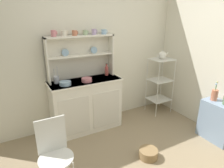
{
  "coord_description": "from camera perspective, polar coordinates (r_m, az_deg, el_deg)",
  "views": [
    {
      "loc": [
        -1.22,
        -1.4,
        1.84
      ],
      "look_at": [
        0.15,
        1.12,
        0.82
      ],
      "focal_mm": 31.26,
      "sensor_mm": 36.0,
      "label": 1
    }
  ],
  "objects": [
    {
      "name": "cup_sky_5",
      "position": [
        3.23,
        -2.36,
        15.02
      ],
      "size": [
        0.1,
        0.08,
        0.08
      ],
      "color": "#8EB2D1",
      "rests_on": "hutch_shelf_unit"
    },
    {
      "name": "cup_rose_0",
      "position": [
        2.97,
        -16.7,
        14.01
      ],
      "size": [
        0.09,
        0.07,
        0.09
      ],
      "color": "#D17A84",
      "rests_on": "hutch_shelf_unit"
    },
    {
      "name": "hutch_shelf_unit",
      "position": [
        3.16,
        -9.3,
        8.8
      ],
      "size": [
        1.08,
        0.18,
        0.68
      ],
      "color": "silver",
      "rests_on": "hutch_cabinet"
    },
    {
      "name": "jam_bottle",
      "position": [
        3.32,
        -1.59,
        3.95
      ],
      "size": [
        0.06,
        0.06,
        0.21
      ],
      "color": "#B74C47",
      "rests_on": "hutch_cabinet"
    },
    {
      "name": "floor_basket",
      "position": [
        2.86,
        10.59,
        -19.37
      ],
      "size": [
        0.26,
        0.26,
        0.12
      ],
      "primitive_type": "cylinder",
      "color": "#93754C",
      "rests_on": "ground"
    },
    {
      "name": "flower_vase",
      "position": [
        3.33,
        27.8,
        -2.74
      ],
      "size": [
        0.09,
        0.09,
        0.3
      ],
      "color": "#C67556",
      "rests_on": "side_shelf_blue"
    },
    {
      "name": "bowl_mixing_large",
      "position": [
        2.94,
        -13.52,
        0.19
      ],
      "size": [
        0.17,
        0.17,
        0.06
      ],
      "primitive_type": "cylinder",
      "color": "#8EB2D1",
      "rests_on": "hutch_cabinet"
    },
    {
      "name": "cup_terracotta_2",
      "position": [
        3.05,
        -10.87,
        14.46
      ],
      "size": [
        0.09,
        0.07,
        0.08
      ],
      "color": "#C67556",
      "rests_on": "hutch_shelf_unit"
    },
    {
      "name": "cup_lilac_4",
      "position": [
        3.16,
        -5.25,
        14.97
      ],
      "size": [
        0.09,
        0.07,
        0.09
      ],
      "color": "#B79ECC",
      "rests_on": "hutch_shelf_unit"
    },
    {
      "name": "wire_chair",
      "position": [
        2.22,
        -16.56,
        -18.0
      ],
      "size": [
        0.36,
        0.36,
        0.85
      ],
      "rotation": [
        0.0,
        0.0,
        -0.4
      ],
      "color": "white",
      "rests_on": "ground"
    },
    {
      "name": "side_shelf_blue",
      "position": [
        3.43,
        28.39,
        -9.58
      ],
      "size": [
        0.28,
        0.48,
        0.61
      ],
      "primitive_type": "cube",
      "color": "#849EBC",
      "rests_on": "ground"
    },
    {
      "name": "wall_back",
      "position": [
        3.32,
        -6.48,
        9.16
      ],
      "size": [
        3.84,
        0.05,
        2.5
      ],
      "primitive_type": "cube",
      "color": "silver",
      "rests_on": "ground"
    },
    {
      "name": "porcelain_teapot",
      "position": [
        3.74,
        14.48,
        8.19
      ],
      "size": [
        0.23,
        0.14,
        0.16
      ],
      "color": "white",
      "rests_on": "bakers_rack"
    },
    {
      "name": "bakers_rack",
      "position": [
        3.86,
        13.91,
        1.3
      ],
      "size": [
        0.4,
        0.35,
        1.07
      ],
      "color": "silver",
      "rests_on": "ground"
    },
    {
      "name": "cup_cream_1",
      "position": [
        3.0,
        -13.84,
        14.19
      ],
      "size": [
        0.1,
        0.08,
        0.08
      ],
      "color": "silver",
      "rests_on": "hutch_shelf_unit"
    },
    {
      "name": "cup_sage_3",
      "position": [
        3.1,
        -7.83,
        14.68
      ],
      "size": [
        0.09,
        0.07,
        0.08
      ],
      "color": "#9EB78E",
      "rests_on": "hutch_shelf_unit"
    },
    {
      "name": "bowl_floral_medium",
      "position": [
        3.03,
        -7.41,
        1.22
      ],
      "size": [
        0.16,
        0.16,
        0.06
      ],
      "primitive_type": "cylinder",
      "color": "#D17A84",
      "rests_on": "hutch_cabinet"
    },
    {
      "name": "utensil_jar",
      "position": [
        3.05,
        -15.96,
        1.28
      ],
      "size": [
        0.08,
        0.08,
        0.25
      ],
      "color": "#B2B7C6",
      "rests_on": "hutch_cabinet"
    },
    {
      "name": "hutch_cabinet",
      "position": [
        3.26,
        -7.54,
        -5.97
      ],
      "size": [
        1.15,
        0.45,
        0.87
      ],
      "color": "white",
      "rests_on": "ground"
    }
  ]
}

